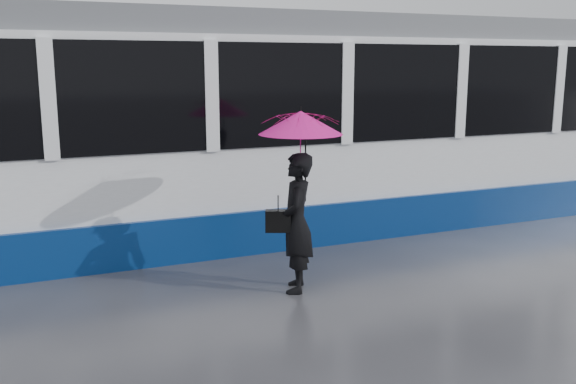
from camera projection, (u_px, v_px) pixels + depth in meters
name	position (u px, v px, depth m)	size (l,w,h in m)	color
ground	(200.00, 295.00, 7.39)	(90.00, 90.00, 0.00)	#2C2C31
rails	(154.00, 240.00, 9.64)	(34.00, 1.51, 0.02)	#3F3D38
tram	(84.00, 135.00, 8.96)	(26.00, 2.56, 3.35)	white
woman	(296.00, 223.00, 7.40)	(0.59, 0.39, 1.63)	black
umbrella	(301.00, 139.00, 7.23)	(1.26, 1.26, 1.10)	#F11476
handbag	(278.00, 221.00, 7.33)	(0.32, 0.23, 0.43)	black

